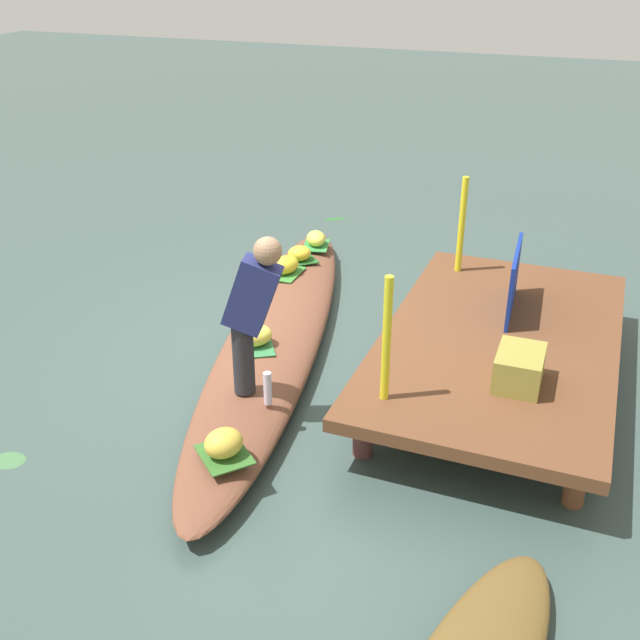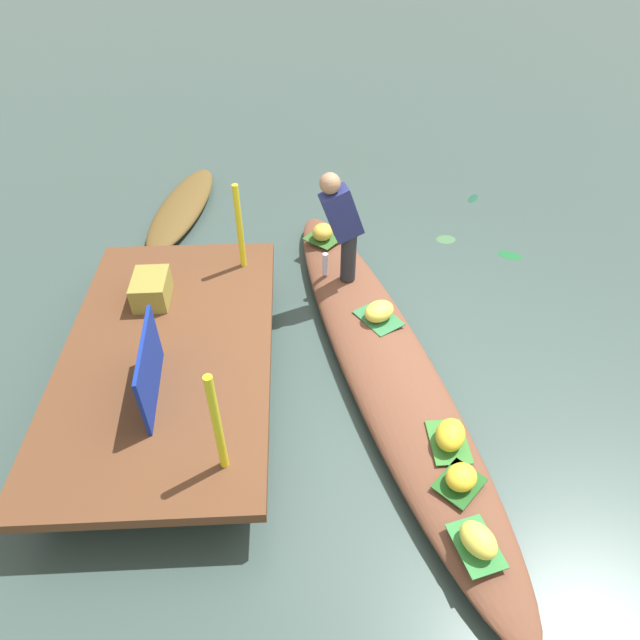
{
  "view_description": "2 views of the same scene",
  "coord_description": "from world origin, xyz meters",
  "px_view_note": "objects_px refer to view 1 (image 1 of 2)",
  "views": [
    {
      "loc": [
        5.36,
        2.52,
        3.29
      ],
      "look_at": [
        0.4,
        0.58,
        0.58
      ],
      "focal_mm": 42.39,
      "sensor_mm": 36.0,
      "label": 1
    },
    {
      "loc": [
        -3.55,
        0.76,
        3.8
      ],
      "look_at": [
        0.23,
        0.58,
        0.44
      ],
      "focal_mm": 30.85,
      "sensor_mm": 36.0,
      "label": 2
    }
  ],
  "objects_px": {
    "vendor_boat": "(276,336)",
    "banana_bunch_0": "(253,335)",
    "banana_bunch_2": "(285,265)",
    "banana_bunch_3": "(299,253)",
    "banana_bunch_1": "(224,443)",
    "banana_bunch_4": "(316,238)",
    "produce_crate": "(519,368)",
    "water_bottle": "(268,388)",
    "market_banner": "(514,281)",
    "vendor_person": "(252,307)"
  },
  "relations": [
    {
      "from": "vendor_boat",
      "to": "banana_bunch_4",
      "type": "bearing_deg",
      "value": 178.02
    },
    {
      "from": "banana_bunch_2",
      "to": "produce_crate",
      "type": "height_order",
      "value": "produce_crate"
    },
    {
      "from": "banana_bunch_0",
      "to": "banana_bunch_4",
      "type": "distance_m",
      "value": 2.33
    },
    {
      "from": "banana_bunch_1",
      "to": "produce_crate",
      "type": "xyz_separation_m",
      "value": [
        -1.27,
        1.69,
        0.23
      ]
    },
    {
      "from": "banana_bunch_2",
      "to": "market_banner",
      "type": "height_order",
      "value": "market_banner"
    },
    {
      "from": "banana_bunch_1",
      "to": "market_banner",
      "type": "relative_size",
      "value": 0.31
    },
    {
      "from": "banana_bunch_2",
      "to": "produce_crate",
      "type": "xyz_separation_m",
      "value": [
        1.63,
        2.52,
        0.23
      ]
    },
    {
      "from": "banana_bunch_4",
      "to": "water_bottle",
      "type": "xyz_separation_m",
      "value": [
        3.06,
        0.83,
        0.04
      ]
    },
    {
      "from": "banana_bunch_0",
      "to": "water_bottle",
      "type": "relative_size",
      "value": 1.23
    },
    {
      "from": "vendor_boat",
      "to": "banana_bunch_1",
      "type": "relative_size",
      "value": 19.56
    },
    {
      "from": "banana_bunch_1",
      "to": "banana_bunch_3",
      "type": "distance_m",
      "value": 3.36
    },
    {
      "from": "banana_bunch_2",
      "to": "market_banner",
      "type": "bearing_deg",
      "value": 78.92
    },
    {
      "from": "water_bottle",
      "to": "produce_crate",
      "type": "distance_m",
      "value": 1.79
    },
    {
      "from": "produce_crate",
      "to": "banana_bunch_1",
      "type": "bearing_deg",
      "value": -53.03
    },
    {
      "from": "water_bottle",
      "to": "banana_bunch_2",
      "type": "bearing_deg",
      "value": -159.39
    },
    {
      "from": "banana_bunch_1",
      "to": "banana_bunch_2",
      "type": "bearing_deg",
      "value": -163.97
    },
    {
      "from": "banana_bunch_2",
      "to": "water_bottle",
      "type": "height_order",
      "value": "water_bottle"
    },
    {
      "from": "produce_crate",
      "to": "vendor_person",
      "type": "bearing_deg",
      "value": -75.05
    },
    {
      "from": "vendor_boat",
      "to": "banana_bunch_2",
      "type": "bearing_deg",
      "value": -173.75
    },
    {
      "from": "market_banner",
      "to": "banana_bunch_4",
      "type": "bearing_deg",
      "value": -123.05
    },
    {
      "from": "market_banner",
      "to": "produce_crate",
      "type": "height_order",
      "value": "market_banner"
    },
    {
      "from": "water_bottle",
      "to": "produce_crate",
      "type": "height_order",
      "value": "produce_crate"
    },
    {
      "from": "vendor_boat",
      "to": "banana_bunch_4",
      "type": "height_order",
      "value": "banana_bunch_4"
    },
    {
      "from": "banana_bunch_1",
      "to": "banana_bunch_2",
      "type": "xyz_separation_m",
      "value": [
        -2.9,
        -0.83,
        -0.0
      ]
    },
    {
      "from": "banana_bunch_1",
      "to": "banana_bunch_2",
      "type": "height_order",
      "value": "banana_bunch_1"
    },
    {
      "from": "produce_crate",
      "to": "water_bottle",
      "type": "bearing_deg",
      "value": -70.37
    },
    {
      "from": "banana_bunch_1",
      "to": "vendor_person",
      "type": "height_order",
      "value": "vendor_person"
    },
    {
      "from": "banana_bunch_0",
      "to": "water_bottle",
      "type": "height_order",
      "value": "water_bottle"
    },
    {
      "from": "produce_crate",
      "to": "market_banner",
      "type": "bearing_deg",
      "value": -169.01
    },
    {
      "from": "vendor_boat",
      "to": "banana_bunch_1",
      "type": "xyz_separation_m",
      "value": [
        1.85,
        0.47,
        0.23
      ]
    },
    {
      "from": "banana_bunch_0",
      "to": "vendor_boat",
      "type": "bearing_deg",
      "value": 179.76
    },
    {
      "from": "banana_bunch_0",
      "to": "banana_bunch_2",
      "type": "xyz_separation_m",
      "value": [
        -1.47,
        -0.36,
        0.0
      ]
    },
    {
      "from": "banana_bunch_4",
      "to": "banana_bunch_0",
      "type": "bearing_deg",
      "value": 8.73
    },
    {
      "from": "banana_bunch_2",
      "to": "banana_bunch_3",
      "type": "bearing_deg",
      "value": 179.71
    },
    {
      "from": "banana_bunch_0",
      "to": "water_bottle",
      "type": "distance_m",
      "value": 0.89
    },
    {
      "from": "vendor_boat",
      "to": "water_bottle",
      "type": "xyz_separation_m",
      "value": [
        1.18,
        0.48,
        0.26
      ]
    },
    {
      "from": "banana_bunch_0",
      "to": "banana_bunch_3",
      "type": "height_order",
      "value": "banana_bunch_0"
    },
    {
      "from": "banana_bunch_1",
      "to": "banana_bunch_2",
      "type": "relative_size",
      "value": 0.88
    },
    {
      "from": "banana_bunch_1",
      "to": "banana_bunch_4",
      "type": "relative_size",
      "value": 0.95
    },
    {
      "from": "vendor_boat",
      "to": "vendor_person",
      "type": "relative_size",
      "value": 4.19
    },
    {
      "from": "banana_bunch_2",
      "to": "vendor_person",
      "type": "distance_m",
      "value": 2.31
    },
    {
      "from": "vendor_boat",
      "to": "banana_bunch_0",
      "type": "relative_size",
      "value": 16.39
    },
    {
      "from": "banana_bunch_1",
      "to": "produce_crate",
      "type": "distance_m",
      "value": 2.12
    },
    {
      "from": "vendor_boat",
      "to": "banana_bunch_0",
      "type": "xyz_separation_m",
      "value": [
        0.43,
        -0.0,
        0.22
      ]
    },
    {
      "from": "banana_bunch_1",
      "to": "banana_bunch_3",
      "type": "relative_size",
      "value": 1.09
    },
    {
      "from": "banana_bunch_1",
      "to": "banana_bunch_0",
      "type": "bearing_deg",
      "value": -161.54
    },
    {
      "from": "banana_bunch_1",
      "to": "water_bottle",
      "type": "relative_size",
      "value": 1.03
    },
    {
      "from": "banana_bunch_0",
      "to": "banana_bunch_1",
      "type": "distance_m",
      "value": 1.5
    },
    {
      "from": "banana_bunch_1",
      "to": "banana_bunch_4",
      "type": "distance_m",
      "value": 3.82
    },
    {
      "from": "banana_bunch_1",
      "to": "banana_bunch_3",
      "type": "bearing_deg",
      "value": -165.71
    }
  ]
}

